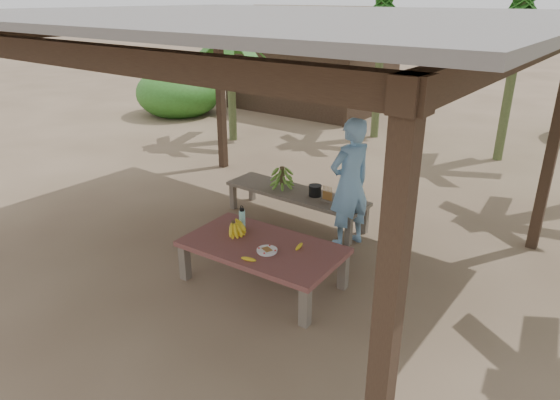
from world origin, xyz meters
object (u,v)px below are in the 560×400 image
Objects in this scene: work_table at (262,250)px; plate at (267,251)px; ripe_banana_bunch at (233,227)px; woman at (350,183)px; water_flask at (242,218)px; cooking_pot at (315,191)px; bench at (296,195)px.

plate is at bearing -38.34° from work_table.
ripe_banana_bunch is 0.62m from plate.
woman reaches higher than plate.
water_flask reaches higher than ripe_banana_bunch.
cooking_pot is (-0.56, 1.81, 0.01)m from plate.
bench is 0.34m from cooking_pot.
cooking_pot reaches higher than plate.
water_flask is at bearing -92.75° from cooking_pot.
bench is at bearing 99.39° from ripe_banana_bunch.
ripe_banana_bunch is (-0.45, 0.01, 0.15)m from work_table.
ripe_banana_bunch is 1.64× the size of cooking_pot.
plate is (0.15, -0.10, 0.08)m from work_table.
ripe_banana_bunch is at bearing 168.82° from plate.
ripe_banana_bunch is 1.64m from woman.
cooking_pot is (0.31, 0.04, 0.13)m from bench.
bench is at bearing -81.02° from woman.
ripe_banana_bunch is at bearing -5.84° from woman.
woman is (0.27, 1.47, 0.43)m from work_table.
work_table is at bearing -1.86° from ripe_banana_bunch.
woman reaches higher than water_flask.
woman reaches higher than bench.
work_table is 1.82m from bench.
plate is at bearing 16.26° from woman.
plate is 1.61m from woman.
woman is (0.99, -0.20, 0.47)m from bench.
plate is (0.88, -1.77, 0.12)m from bench.
cooking_pot is (0.04, 1.69, -0.06)m from ripe_banana_bunch.
ripe_banana_bunch reaches higher than work_table.
woman reaches higher than ripe_banana_bunch.
cooking_pot is (-0.41, 1.71, 0.09)m from work_table.
ripe_banana_bunch is 1.03× the size of water_flask.
work_table is 8.08× the size of plate.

